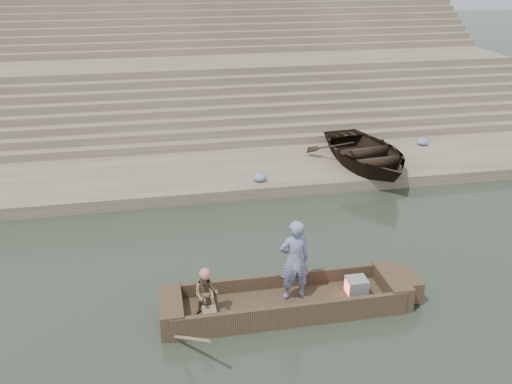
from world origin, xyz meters
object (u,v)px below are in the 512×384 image
object	(u,v)px
standing_man	(294,260)
television	(356,286)
rowing_man	(206,294)
beached_rowboat	(366,153)
main_rowboat	(285,306)

from	to	relation	value
standing_man	television	size ratio (longest dim) A/B	4.23
standing_man	rowing_man	bearing A→B (deg)	4.70
rowing_man	beached_rowboat	size ratio (longest dim) A/B	0.23
standing_man	beached_rowboat	distance (m)	8.43
standing_man	television	world-z (taller)	standing_man
standing_man	beached_rowboat	world-z (taller)	standing_man
main_rowboat	standing_man	xyz separation A→B (m)	(0.22, 0.15, 1.08)
main_rowboat	rowing_man	world-z (taller)	rowing_man
beached_rowboat	rowing_man	bearing A→B (deg)	-137.16
television	beached_rowboat	bearing A→B (deg)	67.16
main_rowboat	television	distance (m)	1.68
standing_man	television	distance (m)	1.64
standing_man	beached_rowboat	xyz separation A→B (m)	(4.50, 7.12, -0.31)
rowing_man	television	distance (m)	3.47
main_rowboat	television	xyz separation A→B (m)	(1.66, 0.00, 0.31)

